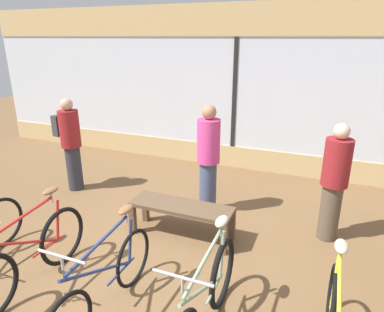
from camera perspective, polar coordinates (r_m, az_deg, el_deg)
name	(u,v)px	position (r m, az deg, el deg)	size (l,w,h in m)	color
ground_plane	(136,281)	(4.14, -9.31, -19.84)	(24.00, 24.00, 0.00)	brown
shop_back_wall	(235,88)	(6.89, 7.17, 11.14)	(12.00, 0.08, 3.20)	tan
bicycle_left	(30,256)	(4.16, -25.41, -14.89)	(0.46, 1.70, 1.03)	black
bicycle_center	(106,283)	(3.58, -14.21, -19.79)	(0.46, 1.68, 1.00)	black
bicycle_right	(205,305)	(3.25, 2.17, -23.53)	(0.46, 1.75, 1.04)	black
display_bench	(181,211)	(4.66, -1.79, -9.09)	(1.40, 0.44, 0.47)	brown
customer_near_rack	(334,181)	(4.78, 22.63, -3.87)	(0.43, 0.43, 1.60)	brown
customer_by_window	(70,142)	(6.28, -19.62, 2.27)	(0.52, 0.39, 1.63)	#2D2D38
customer_mid_floor	(208,158)	(5.10, 2.74, -0.34)	(0.44, 0.44, 1.69)	#424C6B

